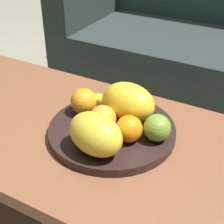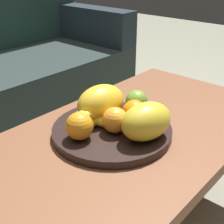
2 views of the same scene
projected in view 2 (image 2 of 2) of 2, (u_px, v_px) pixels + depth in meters
name	position (u px, v px, depth m)	size (l,w,h in m)	color
coffee_table	(110.00, 157.00, 0.92)	(1.27, 0.58, 0.43)	brown
fruit_bowl	(112.00, 130.00, 0.94)	(0.36, 0.36, 0.03)	black
melon_large_front	(146.00, 121.00, 0.86)	(0.15, 0.11, 0.11)	yellow
melon_smaller_beside	(101.00, 102.00, 0.96)	(0.16, 0.11, 0.11)	yellow
orange_front	(79.00, 126.00, 0.86)	(0.08, 0.08, 0.08)	orange
orange_left	(134.00, 111.00, 0.95)	(0.07, 0.07, 0.07)	orange
orange_right	(115.00, 120.00, 0.89)	(0.08, 0.08, 0.08)	orange
apple_left	(137.00, 101.00, 1.01)	(0.07, 0.07, 0.07)	olive
banana_bunch	(95.00, 115.00, 0.94)	(0.17, 0.15, 0.06)	yellow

